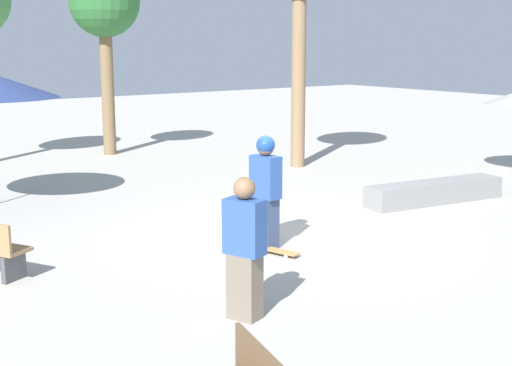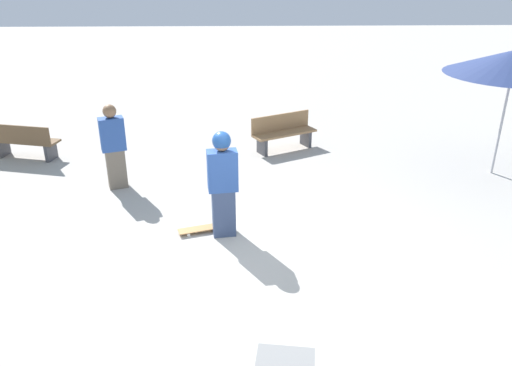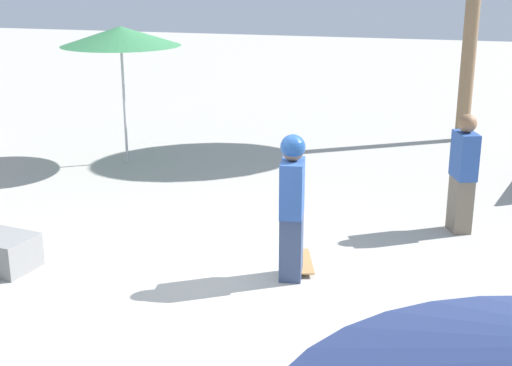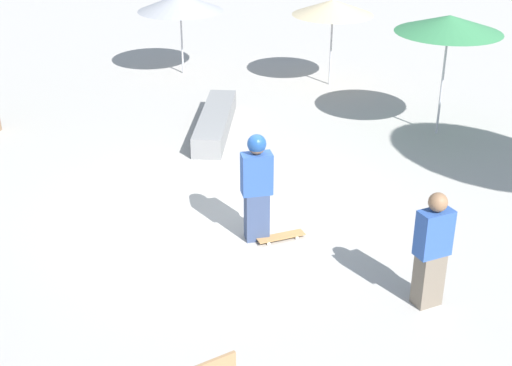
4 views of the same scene
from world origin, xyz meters
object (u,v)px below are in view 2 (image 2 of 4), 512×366
object	(u,v)px
bench_near	(283,132)
bystander_watching	(114,147)
skateboard	(202,229)
bench_far	(23,141)
skater_main	(223,181)

from	to	relation	value
bench_near	bystander_watching	xyz separation A→B (m)	(-2.12, 3.54, 0.43)
skateboard	bench_near	distance (m)	4.38
bench_far	bench_near	bearing A→B (deg)	18.05
bench_near	bench_far	xyz separation A→B (m)	(-0.47, 6.03, 0.00)
bystander_watching	bench_far	bearing A→B (deg)	-53.73
skateboard	bystander_watching	bearing A→B (deg)	-63.07
skater_main	skateboard	bearing A→B (deg)	-19.73
skateboard	bystander_watching	world-z (taller)	bystander_watching
bench_far	skater_main	bearing A→B (deg)	-24.04
skater_main	skateboard	size ratio (longest dim) A/B	2.20
skateboard	bench_far	world-z (taller)	bench_far
skateboard	bystander_watching	size ratio (longest dim) A/B	0.48
skateboard	bench_far	size ratio (longest dim) A/B	0.50
skater_main	bench_near	bearing A→B (deg)	-115.58
bench_far	bystander_watching	distance (m)	3.02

